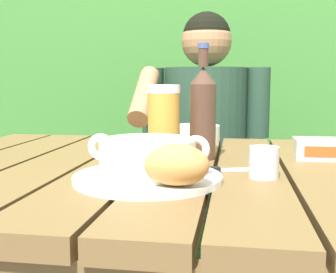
{
  "coord_description": "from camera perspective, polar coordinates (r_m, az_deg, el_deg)",
  "views": [
    {
      "loc": [
        0.11,
        -0.92,
        0.95
      ],
      "look_at": [
        -0.02,
        -0.06,
        0.84
      ],
      "focal_mm": 45.79,
      "sensor_mm": 36.0,
      "label": 1
    }
  ],
  "objects": [
    {
      "name": "dining_table",
      "position": [
        0.96,
        1.89,
        -9.42
      ],
      "size": [
        1.29,
        0.91,
        0.77
      ],
      "color": "brown",
      "rests_on": "ground_plane"
    },
    {
      "name": "hedge_backdrop",
      "position": [
        2.47,
        6.28,
        14.64
      ],
      "size": [
        4.09,
        0.84,
        3.11
      ],
      "color": "#3F8034",
      "rests_on": "ground_plane"
    },
    {
      "name": "chair_near_diner",
      "position": [
        1.88,
        5.15,
        -8.11
      ],
      "size": [
        0.45,
        0.45,
        0.89
      ],
      "color": "brown",
      "rests_on": "ground_plane"
    },
    {
      "name": "person_eating",
      "position": [
        1.63,
        4.69,
        -1.07
      ],
      "size": [
        0.48,
        0.47,
        1.21
      ],
      "color": "#254230",
      "rests_on": "ground_plane"
    },
    {
      "name": "serving_plate",
      "position": [
        0.79,
        -2.71,
        -5.5
      ],
      "size": [
        0.27,
        0.27,
        0.01
      ],
      "color": "white",
      "rests_on": "dining_table"
    },
    {
      "name": "soup_bowl",
      "position": [
        0.78,
        -2.73,
        -2.6
      ],
      "size": [
        0.23,
        0.18,
        0.07
      ],
      "color": "white",
      "rests_on": "serving_plate"
    },
    {
      "name": "bread_roll",
      "position": [
        0.7,
        1.03,
        -3.76
      ],
      "size": [
        0.13,
        0.1,
        0.07
      ],
      "color": "#CC8E4A",
      "rests_on": "serving_plate"
    },
    {
      "name": "beer_glass",
      "position": [
        0.97,
        -0.56,
        1.8
      ],
      "size": [
        0.07,
        0.07,
        0.17
      ],
      "color": "gold",
      "rests_on": "dining_table"
    },
    {
      "name": "beer_bottle",
      "position": [
        1.0,
        4.66,
        3.38
      ],
      "size": [
        0.06,
        0.06,
        0.27
      ],
      "color": "#503427",
      "rests_on": "dining_table"
    },
    {
      "name": "water_glass_small",
      "position": [
        0.83,
        12.63,
        -3.36
      ],
      "size": [
        0.06,
        0.06,
        0.06
      ],
      "color": "silver",
      "rests_on": "dining_table"
    },
    {
      "name": "butter_tub",
      "position": [
        1.07,
        19.43,
        -1.55
      ],
      "size": [
        0.11,
        0.09,
        0.05
      ],
      "color": "white",
      "rests_on": "dining_table"
    },
    {
      "name": "table_knife",
      "position": [
        0.87,
        6.7,
        -4.43
      ],
      "size": [
        0.15,
        0.06,
        0.01
      ],
      "color": "silver",
      "rests_on": "dining_table"
    },
    {
      "name": "diner_bowl",
      "position": [
        1.29,
        3.73,
        0.4
      ],
      "size": [
        0.14,
        0.14,
        0.05
      ],
      "color": "white",
      "rests_on": "dining_table"
    }
  ]
}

